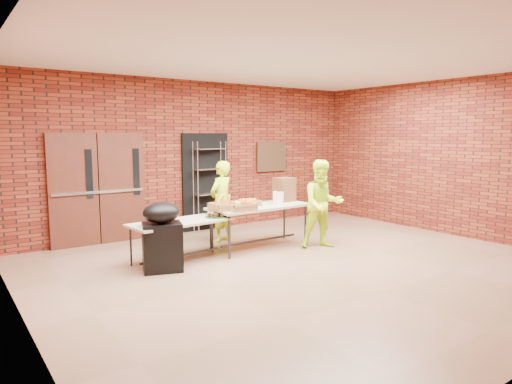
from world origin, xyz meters
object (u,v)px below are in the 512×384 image
coffee_dispenser (284,189)px  volunteer_man (323,204)px  volunteer_woman (221,201)px  table_right (259,209)px  table_left (181,224)px  covered_grill (162,237)px  wire_rack (210,186)px

coffee_dispenser → volunteer_man: 0.89m
volunteer_woman → table_right: bearing=89.7°
table_left → volunteer_woman: bearing=29.0°
table_left → coffee_dispenser: size_ratio=3.76×
coffee_dispenser → volunteer_woman: size_ratio=0.29×
coffee_dispenser → covered_grill: bearing=-170.0°
coffee_dispenser → covered_grill: size_ratio=0.44×
volunteer_woman → coffee_dispenser: bearing=126.0°
table_left → table_right: (1.62, 0.09, 0.09)m
covered_grill → wire_rack: bearing=64.7°
table_left → table_right: bearing=-2.7°
table_left → covered_grill: size_ratio=1.64×
table_left → coffee_dispenser: 2.38m
volunteer_woman → covered_grill: bearing=11.6°
wire_rack → table_left: bearing=-141.5°
table_right → covered_grill: size_ratio=1.83×
coffee_dispenser → volunteer_woman: volunteer_woman is taller
wire_rack → coffee_dispenser: size_ratio=4.20×
wire_rack → volunteer_man: 2.69m
coffee_dispenser → wire_rack: bearing=112.2°
covered_grill → volunteer_man: size_ratio=0.65×
table_right → volunteer_man: size_ratio=1.19×
table_right → covered_grill: 2.09m
coffee_dispenser → table_right: bearing=-167.0°
wire_rack → table_right: (-0.02, -1.85, -0.25)m
volunteer_man → wire_rack: bearing=134.9°
table_left → volunteer_woman: volunteer_woman is taller
table_left → coffee_dispenser: (2.33, 0.25, 0.38)m
table_right → coffee_dispenser: coffee_dispenser is taller
wire_rack → volunteer_woman: bearing=-119.5°
table_left → table_right: table_right is taller
wire_rack → table_left: size_ratio=1.12×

